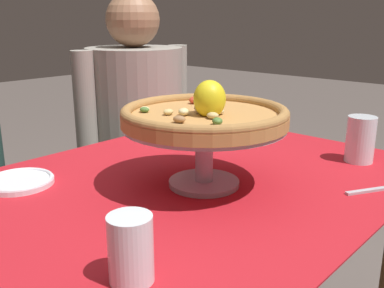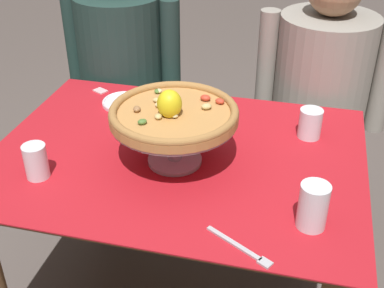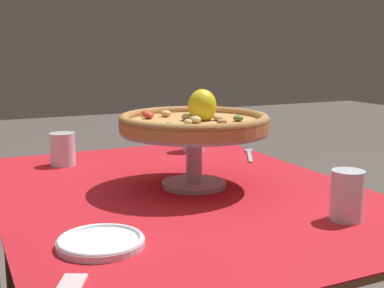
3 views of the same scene
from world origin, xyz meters
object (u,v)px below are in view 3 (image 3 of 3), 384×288
water_glass_back_right (63,151)px  water_glass_front_right (194,135)px  sugar_packet (73,282)px  pizza_stand (194,146)px  pizza (194,121)px  water_glass_front_left (347,199)px  dinner_fork (249,155)px  side_plate (101,242)px

water_glass_back_right → water_glass_front_right: bearing=-86.6°
sugar_packet → pizza_stand: bearing=-44.1°
pizza_stand → pizza: (-0.00, -0.00, 0.06)m
water_glass_front_left → water_glass_front_right: (0.78, -0.03, 0.01)m
water_glass_back_right → dinner_fork: water_glass_back_right is taller
water_glass_back_right → dinner_fork: (-0.13, -0.58, -0.04)m
pizza_stand → water_glass_front_left: 0.41m
pizza_stand → water_glass_front_left: size_ratio=3.54×
pizza → side_plate: (-0.29, 0.32, -0.16)m
water_glass_front_left → dinner_fork: (0.62, -0.16, -0.04)m
pizza_stand → sugar_packet: pizza_stand is taller
water_glass_front_left → side_plate: bearing=81.1°
pizza → water_glass_back_right: pizza is taller
pizza_stand → water_glass_back_right: size_ratio=3.74×
pizza → water_glass_back_right: 0.48m
water_glass_front_right → side_plate: (-0.70, 0.52, -0.04)m
water_glass_front_left → water_glass_front_right: bearing=-2.0°
water_glass_front_left → water_glass_back_right: 0.86m
sugar_packet → dinner_fork: bearing=-47.2°
side_plate → water_glass_back_right: bearing=-6.0°
water_glass_front_left → water_glass_back_right: size_ratio=1.06×
side_plate → pizza: bearing=-48.4°
water_glass_front_right → sugar_packet: water_glass_front_right is taller
water_glass_front_right → sugar_packet: bearing=144.1°
side_plate → sugar_packet: (-0.13, 0.08, -0.01)m
water_glass_front_right → sugar_packet: (-0.82, 0.60, -0.05)m
pizza_stand → dinner_fork: size_ratio=2.07×
pizza → sugar_packet: (-0.41, 0.40, -0.17)m
water_glass_back_right → sugar_packet: (-0.80, 0.15, -0.04)m
pizza → water_glass_front_left: bearing=-155.0°
water_glass_front_left → pizza_stand: bearing=25.1°
water_glass_front_right → side_plate: 0.87m
side_plate → dinner_fork: 0.85m
pizza_stand → dinner_fork: pizza_stand is taller
dinner_fork → side_plate: bearing=130.1°
pizza → side_plate: bearing=131.6°
pizza → water_glass_front_left: (-0.36, -0.17, -0.12)m
water_glass_front_right → sugar_packet: size_ratio=2.48×
pizza → dinner_fork: (0.26, -0.32, -0.17)m
water_glass_back_right → side_plate: bearing=174.0°
pizza_stand → dinner_fork: bearing=-51.5°
water_glass_back_right → sugar_packet: 0.81m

